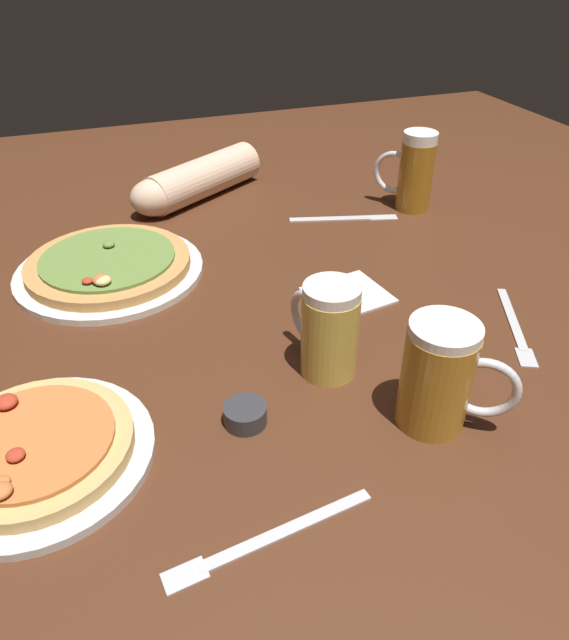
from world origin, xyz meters
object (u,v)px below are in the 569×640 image
pizza_plate_near (36,450)px  beer_mug_dark (414,172)px  diner_arm (193,181)px  napkin_folded (348,294)px  beer_mug_amber (328,329)px  pizza_plate_far (109,266)px  ramekin_sauce (245,414)px  knife_right (344,218)px  fork_spare (267,538)px  beer_mug_pale (440,376)px  fork_left (515,326)px

pizza_plate_near → beer_mug_dark: (0.78, 0.49, 0.07)m
diner_arm → beer_mug_dark: bearing=-25.2°
napkin_folded → diner_arm: 0.52m
diner_arm → pizza_plate_near: bearing=-116.2°
beer_mug_amber → diner_arm: bearing=93.8°
pizza_plate_far → ramekin_sauce: (0.12, -0.44, -0.00)m
pizza_plate_far → beer_mug_dark: 0.67m
knife_right → fork_spare: bearing=-120.4°
beer_mug_dark → napkin_folded: beer_mug_dark is taller
pizza_plate_far → knife_right: bearing=7.9°
beer_mug_dark → diner_arm: bearing=154.8°
beer_mug_amber → diner_arm: beer_mug_amber is taller
beer_mug_pale → fork_left: beer_mug_pale is taller
pizza_plate_near → beer_mug_pale: beer_mug_pale is taller
beer_mug_amber → beer_mug_pale: bearing=-58.6°
knife_right → beer_mug_dark: bearing=1.8°
beer_mug_pale → fork_left: (0.23, 0.13, -0.07)m
pizza_plate_near → pizza_plate_far: bearing=73.2°
beer_mug_amber → fork_left: 0.33m
beer_mug_pale → diner_arm: bearing=99.3°
fork_spare → napkin_folded: bearing=55.2°
fork_spare → knife_right: bearing=59.6°
beer_mug_dark → beer_mug_amber: size_ratio=1.21×
pizza_plate_far → beer_mug_pale: 0.63m
ramekin_sauce → fork_left: bearing=6.9°
pizza_plate_far → diner_arm: diner_arm is taller
fork_left → knife_right: same height
pizza_plate_far → napkin_folded: (0.37, -0.21, -0.01)m
beer_mug_dark → knife_right: beer_mug_dark is taller
pizza_plate_far → fork_left: (0.58, -0.39, -0.01)m
beer_mug_dark → beer_mug_pale: size_ratio=1.14×
beer_mug_amber → beer_mug_pale: size_ratio=0.94×
pizza_plate_near → napkin_folded: pizza_plate_near is taller
beer_mug_pale → pizza_plate_far: bearing=123.8°
knife_right → pizza_plate_far: bearing=-172.1°
beer_mug_dark → pizza_plate_far: bearing=-173.6°
pizza_plate_near → knife_right: pizza_plate_near is taller
ramekin_sauce → napkin_folded: bearing=42.5°
beer_mug_amber → napkin_folded: size_ratio=1.09×
beer_mug_pale → pizza_plate_near: bearing=168.0°
knife_right → fork_spare: size_ratio=0.97×
beer_mug_amber → beer_mug_pale: beer_mug_pale is taller
fork_left → knife_right: (-0.09, 0.46, 0.00)m
ramekin_sauce → diner_arm: (0.10, 0.72, 0.03)m
pizza_plate_near → fork_left: 0.71m
fork_left → diner_arm: 0.76m
pizza_plate_near → beer_mug_pale: size_ratio=1.84×
beer_mug_dark → ramekin_sauce: bearing=-135.9°
knife_right → diner_arm: (-0.28, 0.21, 0.04)m
napkin_folded → pizza_plate_far: bearing=150.2°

